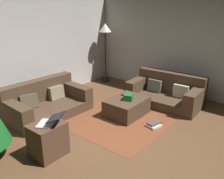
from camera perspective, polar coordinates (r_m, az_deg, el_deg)
name	(u,v)px	position (r m, az deg, el deg)	size (l,w,h in m)	color
ground_plane	(128,150)	(4.19, 3.87, -14.10)	(6.40, 6.40, 0.00)	brown
rear_partition	(16,51)	(5.94, -21.76, 8.42)	(6.40, 0.12, 2.60)	#BCB7B2
corner_partition	(203,47)	(6.41, 20.71, 9.31)	(0.12, 6.40, 2.60)	#B5B0AB
couch_left	(45,102)	(5.52, -15.40, -2.90)	(1.80, 1.07, 0.72)	#473323
couch_right	(166,92)	(6.04, 12.70, -0.65)	(1.00, 1.74, 0.72)	#473323
ottoman	(127,107)	(5.31, 3.49, -4.10)	(0.90, 0.68, 0.37)	#473323
gift_box	(129,97)	(5.17, 3.94, -1.79)	(0.20, 0.18, 0.13)	#19662D
tv_remote	(125,95)	(5.42, 3.02, -1.33)	(0.05, 0.16, 0.02)	black
side_table	(48,140)	(4.06, -14.85, -11.34)	(0.52, 0.44, 0.55)	#4C3323
laptop	(50,121)	(3.88, -14.44, -7.23)	(0.46, 0.50, 0.18)	silver
book_stack	(154,125)	(4.94, 9.86, -8.16)	(0.33, 0.27, 0.08)	beige
corner_lamp	(105,32)	(7.27, -1.61, 13.29)	(0.36, 0.36, 1.76)	black
area_rug	(127,114)	(5.38, 3.45, -5.87)	(2.60, 2.00, 0.01)	brown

